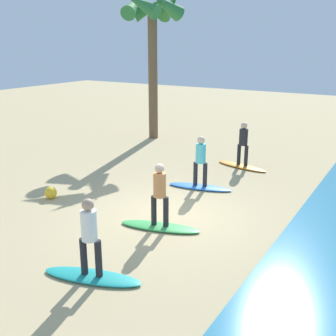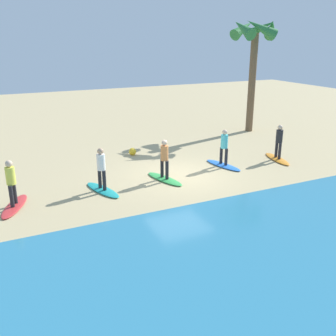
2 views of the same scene
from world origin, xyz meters
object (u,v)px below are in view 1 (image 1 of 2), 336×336
object	(u,v)px
surfer_orange	(243,141)
palm_tree	(152,21)
surfboard_green	(160,227)
surfboard_orange	(242,166)
surfboard_blue	(200,187)
surfboard_teal	(92,277)
surfer_teal	(89,232)
surfer_green	(160,190)
surfer_blue	(201,158)
beach_ball	(51,193)

from	to	relation	value
surfer_orange	palm_tree	xyz separation A→B (m)	(-2.49, -5.65, 4.46)
surfboard_green	surfboard_orange	bearing A→B (deg)	77.08
surfboard_orange	surfboard_blue	xyz separation A→B (m)	(2.92, -0.30, 0.00)
surfboard_teal	surfer_teal	xyz separation A→B (m)	(-0.00, 0.00, 0.99)
surfer_orange	surfboard_green	world-z (taller)	surfer_orange
surfer_green	surfboard_teal	distance (m)	2.87
surfer_blue	beach_ball	bearing A→B (deg)	-47.59
surfer_blue	surfer_teal	xyz separation A→B (m)	(5.92, 0.58, 0.00)
surfer_orange	beach_ball	bearing A→B (deg)	-31.80
surfboard_orange	surfboard_blue	size ratio (longest dim) A/B	1.00
surfboard_blue	surfboard_green	distance (m)	3.27
surfer_blue	surfboard_teal	world-z (taller)	surfer_blue
surfer_orange	surfer_teal	distance (m)	8.85
surfboard_blue	palm_tree	bearing A→B (deg)	122.73
surfer_blue	surfer_green	xyz separation A→B (m)	(3.23, 0.50, 0.00)
surfboard_green	surfer_green	world-z (taller)	surfer_green
surfer_blue	palm_tree	distance (m)	8.82
surfboard_orange	surfer_teal	world-z (taller)	surfer_teal
surfboard_teal	surfer_teal	size ratio (longest dim) A/B	1.28
surfer_orange	surfboard_teal	size ratio (longest dim) A/B	0.78
surfer_blue	surfboard_teal	bearing A→B (deg)	5.59
surfer_blue	surfboard_green	world-z (taller)	surfer_blue
surfboard_green	palm_tree	distance (m)	11.77
surfboard_orange	palm_tree	size ratio (longest dim) A/B	0.31
surfboard_teal	surfer_orange	bearing A→B (deg)	75.82
surfboard_green	beach_ball	xyz separation A→B (m)	(-0.06, -3.97, 0.14)
surfboard_orange	surfer_orange	world-z (taller)	surfer_orange
surfer_blue	surfboard_green	size ratio (longest dim) A/B	0.78
surfboard_orange	surfer_orange	size ratio (longest dim) A/B	1.28
surfboard_orange	surfer_blue	bearing A→B (deg)	-84.26
surfboard_green	surfer_blue	bearing A→B (deg)	84.02
surfboard_orange	surfboard_green	size ratio (longest dim) A/B	1.00
beach_ball	surfboard_orange	bearing A→B (deg)	148.20
surfboard_orange	surfer_orange	distance (m)	0.99
surfboard_teal	palm_tree	xyz separation A→B (m)	(-11.33, -5.92, 5.45)
surfboard_orange	surfboard_green	world-z (taller)	same
surfer_teal	beach_ball	size ratio (longest dim) A/B	4.43
surfer_green	surfboard_orange	bearing A→B (deg)	-178.19
surfboard_green	surfboard_teal	bearing A→B (deg)	-102.99
surfboard_blue	surfer_blue	world-z (taller)	surfer_blue
surfer_blue	surfer_green	bearing A→B (deg)	8.75
surfer_orange	surfer_green	bearing A→B (deg)	1.81
surfboard_blue	surfer_teal	world-z (taller)	surfer_teal
surfer_teal	beach_ball	xyz separation A→B (m)	(-2.75, -4.05, -0.85)
palm_tree	beach_ball	distance (m)	10.27
surfer_orange	surfer_teal	xyz separation A→B (m)	(8.84, 0.28, 0.00)
surfer_teal	surfboard_green	bearing A→B (deg)	-178.25
surfboard_green	surfer_green	bearing A→B (deg)	101.83
surfboard_orange	beach_ball	distance (m)	7.17
surfboard_green	surfer_teal	xyz separation A→B (m)	(2.69, 0.08, 0.99)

